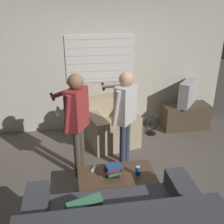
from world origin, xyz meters
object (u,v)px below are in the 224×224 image
object	(u,v)px
armchair_beige	(110,125)
person_left_standing	(77,114)
book_stack	(113,170)
spare_remote	(94,169)
coffee_table	(117,178)
tv	(188,93)
floor_fan	(151,126)
soda_can	(138,171)
person_right_standing	(125,109)

from	to	relation	value
armchair_beige	person_left_standing	size ratio (longest dim) A/B	0.65
book_stack	spare_remote	world-z (taller)	book_stack
coffee_table	tv	distance (m)	2.72
person_left_standing	spare_remote	world-z (taller)	person_left_standing
tv	floor_fan	xyz separation A→B (m)	(-0.80, -0.17, -0.59)
floor_fan	coffee_table	bearing A→B (deg)	-120.47
coffee_table	spare_remote	world-z (taller)	spare_remote
armchair_beige	spare_remote	bearing A→B (deg)	59.30
armchair_beige	tv	bearing A→B (deg)	176.72
soda_can	floor_fan	distance (m)	1.97
armchair_beige	coffee_table	distance (m)	1.67
person_right_standing	floor_fan	distance (m)	1.49
book_stack	soda_can	bearing A→B (deg)	-5.94
person_left_standing	floor_fan	distance (m)	2.05
tv	floor_fan	size ratio (longest dim) A/B	1.56
armchair_beige	tv	size ratio (longest dim) A/B	1.72
armchair_beige	coffee_table	xyz separation A→B (m)	(-0.17, -1.66, 0.03)
person_right_standing	armchair_beige	bearing A→B (deg)	48.13
soda_can	spare_remote	size ratio (longest dim) A/B	0.93
person_left_standing	spare_remote	size ratio (longest dim) A/B	12.06
soda_can	floor_fan	world-z (taller)	soda_can
coffee_table	book_stack	distance (m)	0.13
person_left_standing	book_stack	xyz separation A→B (m)	(0.42, -0.67, -0.56)
person_left_standing	person_right_standing	distance (m)	0.75
book_stack	coffee_table	bearing A→B (deg)	-20.12
armchair_beige	floor_fan	xyz separation A→B (m)	(0.88, 0.12, -0.14)
person_right_standing	person_left_standing	bearing A→B (deg)	140.96
person_left_standing	person_right_standing	xyz separation A→B (m)	(0.74, 0.12, -0.03)
book_stack	floor_fan	bearing A→B (deg)	58.05
armchair_beige	person_right_standing	bearing A→B (deg)	83.46
tv	person_right_standing	bearing A→B (deg)	-13.26
tv	person_left_standing	size ratio (longest dim) A/B	0.38
person_right_standing	book_stack	xyz separation A→B (m)	(-0.32, -0.79, -0.53)
tv	armchair_beige	bearing A→B (deg)	-39.21
tv	spare_remote	bearing A→B (deg)	-9.68
person_left_standing	soda_can	xyz separation A→B (m)	(0.75, -0.70, -0.58)
tv	soda_can	xyz separation A→B (m)	(-1.57, -1.97, -0.33)
spare_remote	book_stack	bearing A→B (deg)	-11.94
tv	person_left_standing	xyz separation A→B (m)	(-2.32, -1.26, 0.25)
tv	soda_can	world-z (taller)	tv
soda_can	floor_fan	size ratio (longest dim) A/B	0.32
soda_can	floor_fan	xyz separation A→B (m)	(0.77, 1.80, -0.26)
coffee_table	tv	xyz separation A→B (m)	(1.84, 1.95, 0.43)
coffee_table	armchair_beige	bearing A→B (deg)	84.16
person_left_standing	coffee_table	bearing A→B (deg)	-116.08
spare_remote	person_left_standing	bearing A→B (deg)	133.92
person_left_standing	person_right_standing	bearing A→B (deg)	-51.11
person_right_standing	spare_remote	bearing A→B (deg)	179.28
person_right_standing	spare_remote	xyz separation A→B (m)	(-0.56, -0.62, -0.60)
person_left_standing	spare_remote	bearing A→B (deg)	-130.58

